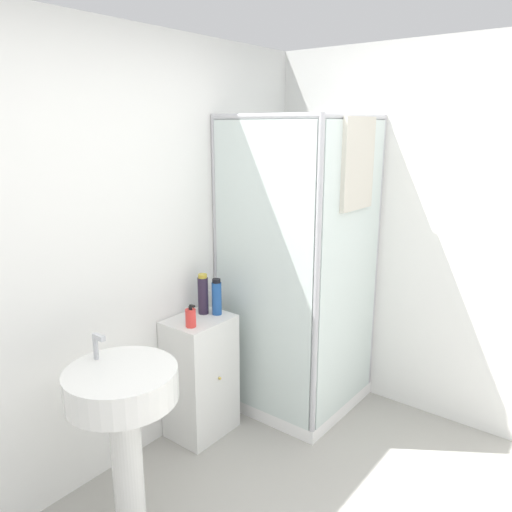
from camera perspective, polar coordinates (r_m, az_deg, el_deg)
The scene contains 7 objects.
wall_back at distance 2.85m, azimuth -17.03°, elevation -0.57°, with size 6.40×0.06×2.50m, color white.
shower_enclosure at distance 3.54m, azimuth 5.16°, elevation -8.29°, with size 0.83×0.86×2.04m.
vanity_cabinet at distance 3.34m, azimuth -6.36°, elevation -13.48°, with size 0.41×0.34×0.80m.
sink at distance 2.51m, azimuth -14.93°, elevation -16.56°, with size 0.52×0.52×1.02m.
soap_dispenser at distance 3.03m, azimuth -7.47°, elevation -7.00°, with size 0.06×0.07×0.14m.
shampoo_bottle_tall_black at distance 3.21m, azimuth -6.07°, elevation -4.38°, with size 0.07×0.07×0.26m.
shampoo_bottle_blue at distance 3.19m, azimuth -4.51°, elevation -4.71°, with size 0.06×0.06×0.24m.
Camera 1 is at (-1.56, -0.58, 1.97)m, focal length 35.00 mm.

